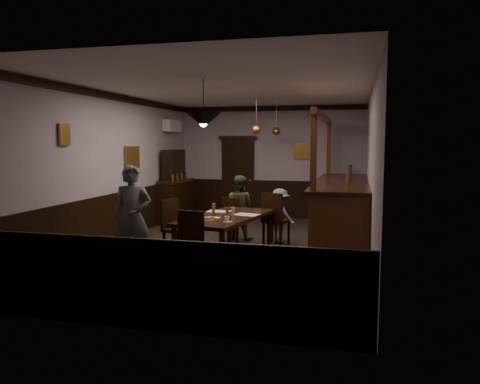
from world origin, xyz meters
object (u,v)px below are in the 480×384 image
(pendant_iron, at_px, (203,120))
(person_seated_right, at_px, (280,216))
(bar_counter, at_px, (342,209))
(chair_far_right, at_px, (274,217))
(sideboard, at_px, (176,193))
(soda_can, at_px, (227,213))
(coffee_cup, at_px, (227,219))
(dining_table, at_px, (226,219))
(chair_side, at_px, (175,225))
(chair_far_left, at_px, (233,217))
(chair_near, at_px, (188,242))
(pendant_brass_far, at_px, (276,131))
(person_seated_left, at_px, (239,207))
(person_standing, at_px, (132,217))
(pendant_brass_mid, at_px, (256,130))

(pendant_iron, bearing_deg, person_seated_right, 69.25)
(bar_counter, bearing_deg, person_seated_right, -154.29)
(chair_far_right, bearing_deg, pendant_iron, 85.02)
(sideboard, bearing_deg, soda_can, -56.07)
(chair_far_right, xyz_separation_m, coffee_cup, (-0.47, -1.75, 0.22))
(dining_table, relative_size, chair_side, 2.31)
(chair_far_right, xyz_separation_m, bar_counter, (1.27, 0.86, 0.07))
(chair_side, xyz_separation_m, coffee_cup, (1.13, -0.56, 0.25))
(chair_far_left, height_order, sideboard, sideboard)
(chair_far_right, relative_size, sideboard, 0.57)
(dining_table, bearing_deg, chair_near, -100.08)
(pendant_iron, bearing_deg, coffee_cup, 32.83)
(coffee_cup, bearing_deg, chair_far_right, 84.84)
(person_seated_right, height_order, pendant_brass_far, pendant_brass_far)
(coffee_cup, height_order, sideboard, sideboard)
(person_seated_right, xyz_separation_m, pendant_iron, (-0.85, -2.24, 1.82))
(chair_side, relative_size, person_seated_left, 0.75)
(chair_side, bearing_deg, sideboard, 41.45)
(pendant_iron, bearing_deg, pendant_brass_far, 85.50)
(person_standing, height_order, person_seated_right, person_standing)
(coffee_cup, distance_m, bar_counter, 3.14)
(dining_table, relative_size, pendant_iron, 3.15)
(chair_far_left, height_order, person_seated_left, person_seated_left)
(chair_far_left, xyz_separation_m, person_seated_left, (0.06, 0.27, 0.17))
(person_seated_left, height_order, sideboard, sideboard)
(chair_far_left, relative_size, pendant_brass_far, 1.13)
(sideboard, height_order, bar_counter, bar_counter)
(person_seated_right, height_order, soda_can, person_seated_right)
(person_standing, bearing_deg, chair_far_right, 32.65)
(soda_can, bearing_deg, person_seated_left, 97.68)
(chair_far_left, bearing_deg, soda_can, 118.81)
(dining_table, distance_m, coffee_cup, 0.62)
(chair_side, height_order, soda_can, chair_side)
(pendant_brass_mid, bearing_deg, chair_near, -93.99)
(chair_far_left, relative_size, person_seated_left, 0.68)
(person_seated_left, bearing_deg, pendant_brass_mid, -95.56)
(dining_table, xyz_separation_m, chair_far_left, (-0.23, 1.34, -0.18))
(person_seated_right, distance_m, pendant_brass_mid, 2.09)
(sideboard, bearing_deg, chair_far_left, -44.61)
(chair_side, height_order, coffee_cup, chair_side)
(pendant_brass_far, bearing_deg, chair_far_left, -100.45)
(soda_can, distance_m, bar_counter, 2.85)
(chair_side, xyz_separation_m, person_seated_left, (0.77, 1.63, 0.12))
(dining_table, relative_size, bar_counter, 0.51)
(person_seated_left, bearing_deg, sideboard, -30.57)
(sideboard, bearing_deg, person_seated_right, -32.52)
(bar_counter, bearing_deg, pendant_brass_mid, 169.79)
(person_seated_left, height_order, person_seated_right, person_seated_left)
(chair_near, bearing_deg, soda_can, 83.49)
(pendant_iron, distance_m, pendant_brass_far, 4.63)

